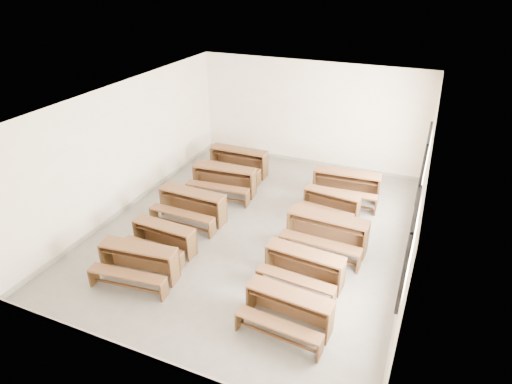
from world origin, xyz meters
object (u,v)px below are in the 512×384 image
at_px(desk_set_7, 327,230).
at_px(desk_set_9, 346,184).
at_px(desk_set_1, 163,236).
at_px(desk_set_6, 304,265).
at_px(desk_set_3, 224,179).
at_px(desk_set_8, 331,202).
at_px(desk_set_2, 192,204).
at_px(desk_set_4, 238,160).
at_px(desk_set_5, 288,308).
at_px(desk_set_0, 138,260).

height_order(desk_set_7, desk_set_9, desk_set_7).
xyz_separation_m(desk_set_1, desk_set_9, (3.17, 3.90, 0.08)).
height_order(desk_set_6, desk_set_9, desk_set_9).
height_order(desk_set_3, desk_set_8, desk_set_3).
relative_size(desk_set_2, desk_set_4, 0.98).
bearing_deg(desk_set_5, desk_set_9, 95.20).
distance_m(desk_set_3, desk_set_4, 1.30).
distance_m(desk_set_3, desk_set_8, 3.01).
distance_m(desk_set_0, desk_set_3, 3.90).
bearing_deg(desk_set_2, desk_set_6, -19.03).
relative_size(desk_set_8, desk_set_9, 0.82).
xyz_separation_m(desk_set_2, desk_set_9, (3.27, 2.50, 0.02)).
distance_m(desk_set_0, desk_set_8, 4.90).
xyz_separation_m(desk_set_3, desk_set_4, (-0.16, 1.29, 0.00)).
distance_m(desk_set_5, desk_set_7, 2.54).
bearing_deg(desk_set_0, desk_set_8, 46.03).
relative_size(desk_set_6, desk_set_8, 1.10).
distance_m(desk_set_7, desk_set_9, 2.40).
bearing_deg(desk_set_5, desk_set_0, -177.32).
distance_m(desk_set_2, desk_set_5, 4.15).
relative_size(desk_set_0, desk_set_3, 0.93).
bearing_deg(desk_set_1, desk_set_0, -84.93).
height_order(desk_set_1, desk_set_4, desk_set_4).
relative_size(desk_set_1, desk_set_2, 0.87).
xyz_separation_m(desk_set_5, desk_set_6, (-0.10, 1.22, 0.01)).
height_order(desk_set_0, desk_set_2, desk_set_2).
bearing_deg(desk_set_8, desk_set_2, -146.79).
height_order(desk_set_7, desk_set_8, desk_set_7).
xyz_separation_m(desk_set_0, desk_set_8, (2.97, 3.90, -0.05)).
bearing_deg(desk_set_5, desk_set_8, 97.72).
xyz_separation_m(desk_set_2, desk_set_5, (3.35, -2.44, -0.04)).
bearing_deg(desk_set_6, desk_set_2, 163.53).
height_order(desk_set_5, desk_set_7, desk_set_7).
xyz_separation_m(desk_set_0, desk_set_5, (3.21, -0.09, -0.01)).
distance_m(desk_set_0, desk_set_1, 0.95).
relative_size(desk_set_4, desk_set_5, 1.10).
height_order(desk_set_4, desk_set_5, desk_set_4).
relative_size(desk_set_0, desk_set_2, 0.98).
bearing_deg(desk_set_9, desk_set_6, -93.46).
bearing_deg(desk_set_4, desk_set_1, -87.91).
xyz_separation_m(desk_set_5, desk_set_7, (0.01, 2.54, 0.07)).
distance_m(desk_set_4, desk_set_9, 3.34).
bearing_deg(desk_set_4, desk_set_5, -57.16).
bearing_deg(desk_set_3, desk_set_9, 12.05).
distance_m(desk_set_8, desk_set_9, 0.97).
bearing_deg(desk_set_6, desk_set_7, 89.29).
xyz_separation_m(desk_set_1, desk_set_2, (-0.10, 1.40, 0.06)).
height_order(desk_set_2, desk_set_4, desk_set_4).
bearing_deg(desk_set_6, desk_set_8, 97.07).
height_order(desk_set_0, desk_set_7, desk_set_7).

